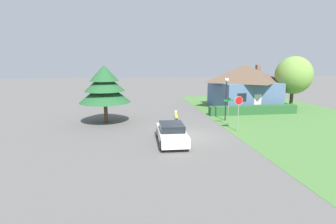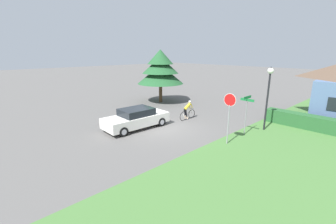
{
  "view_description": "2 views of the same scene",
  "coord_description": "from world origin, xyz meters",
  "px_view_note": "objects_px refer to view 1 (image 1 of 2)",
  "views": [
    {
      "loc": [
        -4.32,
        -19.19,
        5.87
      ],
      "look_at": [
        -1.26,
        1.72,
        1.64
      ],
      "focal_mm": 28.0,
      "sensor_mm": 36.0,
      "label": 1
    },
    {
      "loc": [
        10.92,
        -9.94,
        5.16
      ],
      "look_at": [
        -0.36,
        0.71,
        0.99
      ],
      "focal_mm": 24.0,
      "sensor_mm": 36.0,
      "label": 2
    }
  ],
  "objects_px": {
    "cottage_house": "(244,85)",
    "deciduous_tree_right": "(294,75)",
    "stop_sign": "(239,107)",
    "conifer_tall_near": "(105,87)",
    "sedan_left_lane": "(172,133)",
    "cyclist": "(176,120)",
    "street_name_sign": "(228,106)",
    "street_lamp": "(226,89)"
  },
  "relations": [
    {
      "from": "sedan_left_lane",
      "to": "cyclist",
      "type": "height_order",
      "value": "cyclist"
    },
    {
      "from": "cyclist",
      "to": "deciduous_tree_right",
      "type": "bearing_deg",
      "value": -64.69
    },
    {
      "from": "cottage_house",
      "to": "deciduous_tree_right",
      "type": "bearing_deg",
      "value": -21.88
    },
    {
      "from": "cyclist",
      "to": "conifer_tall_near",
      "type": "distance_m",
      "value": 7.34
    },
    {
      "from": "sedan_left_lane",
      "to": "cyclist",
      "type": "distance_m",
      "value": 4.26
    },
    {
      "from": "cottage_house",
      "to": "conifer_tall_near",
      "type": "relative_size",
      "value": 1.55
    },
    {
      "from": "street_lamp",
      "to": "deciduous_tree_right",
      "type": "xyz_separation_m",
      "value": [
        10.37,
        5.2,
        0.92
      ]
    },
    {
      "from": "sedan_left_lane",
      "to": "conifer_tall_near",
      "type": "bearing_deg",
      "value": 38.89
    },
    {
      "from": "stop_sign",
      "to": "street_lamp",
      "type": "xyz_separation_m",
      "value": [
        0.4,
        3.95,
        1.01
      ]
    },
    {
      "from": "cottage_house",
      "to": "street_lamp",
      "type": "bearing_deg",
      "value": -131.5
    },
    {
      "from": "sedan_left_lane",
      "to": "conifer_tall_near",
      "type": "distance_m",
      "value": 9.02
    },
    {
      "from": "sedan_left_lane",
      "to": "deciduous_tree_right",
      "type": "bearing_deg",
      "value": -54.05
    },
    {
      "from": "street_name_sign",
      "to": "stop_sign",
      "type": "bearing_deg",
      "value": -88.66
    },
    {
      "from": "sedan_left_lane",
      "to": "street_name_sign",
      "type": "relative_size",
      "value": 1.83
    },
    {
      "from": "cottage_house",
      "to": "cyclist",
      "type": "height_order",
      "value": "cottage_house"
    },
    {
      "from": "sedan_left_lane",
      "to": "conifer_tall_near",
      "type": "relative_size",
      "value": 0.85
    },
    {
      "from": "cyclist",
      "to": "deciduous_tree_right",
      "type": "height_order",
      "value": "deciduous_tree_right"
    },
    {
      "from": "stop_sign",
      "to": "street_name_sign",
      "type": "bearing_deg",
      "value": -94.09
    },
    {
      "from": "street_name_sign",
      "to": "deciduous_tree_right",
      "type": "distance_m",
      "value": 13.12
    },
    {
      "from": "street_lamp",
      "to": "conifer_tall_near",
      "type": "relative_size",
      "value": 0.79
    },
    {
      "from": "cyclist",
      "to": "deciduous_tree_right",
      "type": "relative_size",
      "value": 0.27
    },
    {
      "from": "cottage_house",
      "to": "stop_sign",
      "type": "distance_m",
      "value": 12.0
    },
    {
      "from": "cyclist",
      "to": "deciduous_tree_right",
      "type": "distance_m",
      "value": 17.5
    },
    {
      "from": "street_name_sign",
      "to": "conifer_tall_near",
      "type": "relative_size",
      "value": 0.47
    },
    {
      "from": "street_name_sign",
      "to": "deciduous_tree_right",
      "type": "xyz_separation_m",
      "value": [
        10.83,
        7.06,
        2.26
      ]
    },
    {
      "from": "cottage_house",
      "to": "street_name_sign",
      "type": "distance_m",
      "value": 10.23
    },
    {
      "from": "sedan_left_lane",
      "to": "street_lamp",
      "type": "bearing_deg",
      "value": -44.12
    },
    {
      "from": "cottage_house",
      "to": "street_name_sign",
      "type": "xyz_separation_m",
      "value": [
        -5.36,
        -8.65,
        -0.98
      ]
    },
    {
      "from": "street_lamp",
      "to": "stop_sign",
      "type": "bearing_deg",
      "value": -95.85
    },
    {
      "from": "sedan_left_lane",
      "to": "street_lamp",
      "type": "distance_m",
      "value": 9.11
    },
    {
      "from": "deciduous_tree_right",
      "to": "street_name_sign",
      "type": "bearing_deg",
      "value": -146.89
    },
    {
      "from": "stop_sign",
      "to": "conifer_tall_near",
      "type": "xyz_separation_m",
      "value": [
        -11.08,
        4.69,
        1.35
      ]
    },
    {
      "from": "sedan_left_lane",
      "to": "stop_sign",
      "type": "distance_m",
      "value": 6.44
    },
    {
      "from": "conifer_tall_near",
      "to": "deciduous_tree_right",
      "type": "distance_m",
      "value": 22.32
    },
    {
      "from": "cyclist",
      "to": "sedan_left_lane",
      "type": "bearing_deg",
      "value": 166.05
    },
    {
      "from": "cottage_house",
      "to": "deciduous_tree_right",
      "type": "relative_size",
      "value": 1.33
    },
    {
      "from": "conifer_tall_near",
      "to": "street_name_sign",
      "type": "bearing_deg",
      "value": -13.27
    },
    {
      "from": "sedan_left_lane",
      "to": "street_lamp",
      "type": "relative_size",
      "value": 1.08
    },
    {
      "from": "stop_sign",
      "to": "street_lamp",
      "type": "relative_size",
      "value": 0.69
    },
    {
      "from": "cyclist",
      "to": "street_name_sign",
      "type": "relative_size",
      "value": 0.68
    },
    {
      "from": "cottage_house",
      "to": "sedan_left_lane",
      "type": "distance_m",
      "value": 17.22
    },
    {
      "from": "street_lamp",
      "to": "conifer_tall_near",
      "type": "xyz_separation_m",
      "value": [
        -11.49,
        0.74,
        0.34
      ]
    }
  ]
}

